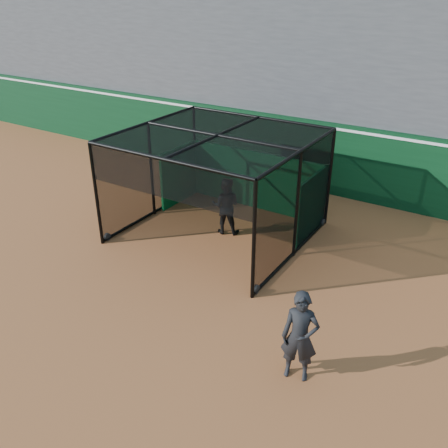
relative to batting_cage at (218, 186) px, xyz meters
The scene contains 6 objects.
ground 4.12m from the batting_cage, 78.87° to the right, with size 120.00×120.00×0.00m, color #97542C.
outfield_wall 4.79m from the batting_cage, 81.07° to the left, with size 50.00×0.50×2.50m.
grandstand 9.04m from the batting_cage, 85.01° to the left, with size 50.00×7.85×8.95m.
batting_cage is the anchor object (origin of this frame).
batter 0.67m from the batting_cage, 42.52° to the left, with size 0.83×0.65×1.71m, color black.
on_deck_player 6.01m from the batting_cage, 42.78° to the right, with size 0.77×0.61×1.85m.
Camera 1 is at (6.08, -6.70, 6.63)m, focal length 38.00 mm.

